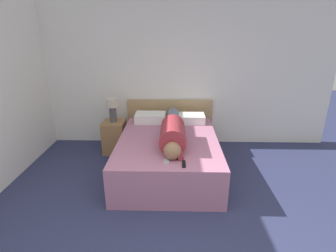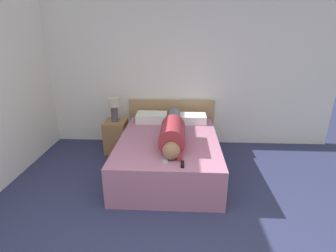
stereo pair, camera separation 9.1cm
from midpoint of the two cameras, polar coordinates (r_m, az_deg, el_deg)
wall_back at (r=4.77m, az=0.38°, el=11.29°), size 5.73×0.06×2.60m
bed at (r=3.96m, az=-0.61°, el=-6.34°), size 1.45×1.92×0.54m
headboard at (r=4.92m, az=-0.17°, el=0.97°), size 1.57×0.04×0.84m
nightstand at (r=4.70m, az=-12.09°, el=-2.28°), size 0.36×0.43×0.56m
table_lamp at (r=4.53m, az=-12.58°, el=4.01°), size 0.20×0.20×0.41m
person_lying at (r=3.72m, az=0.35°, el=-1.14°), size 0.34×1.65×0.34m
pillow_near_headboard at (r=4.54m, az=-4.42°, el=1.83°), size 0.52×0.34×0.15m
pillow_second at (r=4.52m, az=4.25°, el=1.67°), size 0.49×0.34×0.14m
tv_remote at (r=3.13m, az=2.63°, el=-8.27°), size 0.04×0.15×0.02m
cell_phone at (r=3.20m, az=-1.14°, el=-7.62°), size 0.06×0.13×0.01m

